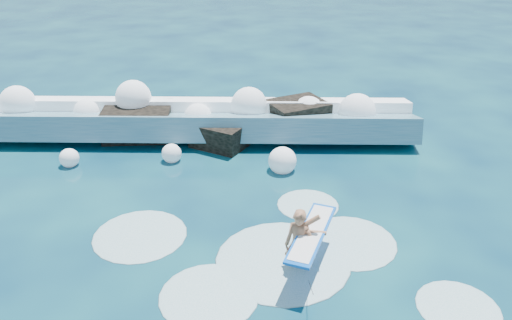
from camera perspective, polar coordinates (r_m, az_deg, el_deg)
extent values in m
plane|color=#07213D|center=(12.61, -7.07, -8.91)|extent=(200.00, 200.00, 0.00)
cube|color=teal|center=(18.17, -10.00, 3.98)|extent=(17.40, 2.65, 1.45)
cube|color=white|center=(18.75, -9.68, 6.14)|extent=(17.40, 1.23, 0.68)
cube|color=black|center=(18.43, -13.26, 4.01)|extent=(2.50, 1.95, 1.28)
cube|color=black|center=(17.24, -4.09, 2.74)|extent=(2.21, 2.05, 0.99)
cube|color=black|center=(18.27, 4.69, 4.59)|extent=(2.48, 2.31, 1.38)
imported|color=#9F694A|center=(11.31, 4.90, -9.77)|extent=(0.77, 0.66, 1.80)
cube|color=blue|center=(11.19, 6.39, -8.33)|extent=(1.36, 2.50, 0.06)
cube|color=white|center=(11.19, 6.39, -8.26)|extent=(1.19, 2.28, 0.06)
cylinder|color=black|center=(10.47, 6.28, -14.26)|extent=(0.01, 0.91, 0.43)
sphere|color=white|center=(19.89, -25.58, 5.92)|extent=(1.24, 1.24, 1.24)
sphere|color=white|center=(19.07, -18.67, 5.14)|extent=(1.02, 1.02, 1.02)
sphere|color=white|center=(18.56, -13.84, 6.93)|extent=(1.27, 1.27, 1.27)
sphere|color=white|center=(17.84, -6.64, 4.89)|extent=(0.99, 0.99, 0.99)
sphere|color=white|center=(17.88, -0.81, 6.32)|extent=(1.28, 1.28, 1.28)
sphere|color=white|center=(18.32, 6.02, 5.50)|extent=(1.14, 1.14, 1.14)
sphere|color=white|center=(17.94, 11.46, 5.40)|extent=(1.31, 1.31, 1.31)
sphere|color=white|center=(16.93, -20.56, 0.22)|extent=(0.62, 0.62, 0.62)
sphere|color=white|center=(16.37, -9.63, 0.74)|extent=(0.64, 0.64, 0.64)
sphere|color=white|center=(15.54, 3.03, -0.08)|extent=(0.88, 0.88, 0.88)
ellipsoid|color=silver|center=(11.84, 3.09, -11.37)|extent=(3.17, 3.17, 0.16)
ellipsoid|color=silver|center=(10.95, -5.39, -15.19)|extent=(2.14, 2.14, 0.11)
ellipsoid|color=silver|center=(12.61, 10.64, -9.19)|extent=(2.31, 2.31, 0.12)
ellipsoid|color=silver|center=(12.96, -13.12, -8.39)|extent=(2.36, 2.36, 0.12)
ellipsoid|color=silver|center=(13.92, 5.94, -5.12)|extent=(1.71, 1.71, 0.09)
ellipsoid|color=silver|center=(11.41, 22.10, -15.40)|extent=(1.71, 1.71, 0.09)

